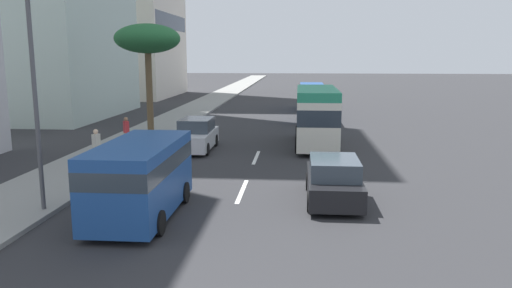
{
  "coord_description": "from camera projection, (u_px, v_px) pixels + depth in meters",
  "views": [
    {
      "loc": [
        -5.59,
        -2.04,
        5.01
      ],
      "look_at": [
        16.33,
        -0.16,
        1.03
      ],
      "focal_mm": 34.8,
      "sensor_mm": 36.0,
      "label": 1
    }
  ],
  "objects": [
    {
      "name": "ground_plane",
      "position": [
        271.0,
        122.0,
        37.43
      ],
      "size": [
        198.0,
        198.0,
        0.0
      ],
      "primitive_type": "plane",
      "color": "#2D2D30"
    },
    {
      "name": "van_third",
      "position": [
        312.0,
        95.0,
        45.43
      ],
      "size": [
        5.24,
        2.23,
        2.38
      ],
      "color": "#1E478C",
      "rests_on": "ground_plane"
    },
    {
      "name": "pedestrian_mid_block",
      "position": [
        126.0,
        131.0,
        26.09
      ],
      "size": [
        0.39,
        0.37,
        1.63
      ],
      "rotation": [
        0.0,
        0.0,
        0.7
      ],
      "color": "#4C8C66",
      "rests_on": "sidewalk_right"
    },
    {
      "name": "street_lamp",
      "position": [
        37.0,
        76.0,
        15.08
      ],
      "size": [
        0.24,
        0.97,
        6.83
      ],
      "color": "#4C4C51",
      "rests_on": "sidewalk_right"
    },
    {
      "name": "sidewalk_right",
      "position": [
        175.0,
        120.0,
        38.04
      ],
      "size": [
        162.0,
        3.6,
        0.15
      ],
      "primitive_type": "cube",
      "color": "gray",
      "rests_on": "ground_plane"
    },
    {
      "name": "van_fifth",
      "position": [
        141.0,
        175.0,
        15.32
      ],
      "size": [
        5.22,
        2.21,
        2.35
      ],
      "rotation": [
        0.0,
        0.0,
        3.14
      ],
      "color": "#1E478C",
      "rests_on": "ground_plane"
    },
    {
      "name": "pedestrian_by_tree",
      "position": [
        96.0,
        146.0,
        21.82
      ],
      "size": [
        0.37,
        0.31,
        1.64
      ],
      "rotation": [
        0.0,
        0.0,
        2.81
      ],
      "color": "red",
      "rests_on": "sidewalk_right"
    },
    {
      "name": "lane_stripe_far",
      "position": [
        256.0,
        157.0,
        24.46
      ],
      "size": [
        3.2,
        0.16,
        0.01
      ],
      "primitive_type": "cube",
      "color": "silver",
      "rests_on": "ground_plane"
    },
    {
      "name": "lane_stripe_mid",
      "position": [
        242.0,
        191.0,
        18.4
      ],
      "size": [
        3.2,
        0.16,
        0.01
      ],
      "primitive_type": "cube",
      "color": "silver",
      "rests_on": "ground_plane"
    },
    {
      "name": "van_fourth",
      "position": [
        315.0,
        105.0,
        37.05
      ],
      "size": [
        4.64,
        2.16,
        2.3
      ],
      "color": "#1E478C",
      "rests_on": "ground_plane"
    },
    {
      "name": "minibus_lead",
      "position": [
        316.0,
        115.0,
        27.22
      ],
      "size": [
        6.96,
        2.28,
        3.2
      ],
      "color": "silver",
      "rests_on": "ground_plane"
    },
    {
      "name": "palm_tree",
      "position": [
        147.0,
        40.0,
        30.17
      ],
      "size": [
        3.98,
        3.98,
        6.72
      ],
      "color": "brown",
      "rests_on": "sidewalk_right"
    },
    {
      "name": "car_sixth",
      "position": [
        196.0,
        135.0,
        26.25
      ],
      "size": [
        4.26,
        1.81,
        1.68
      ],
      "rotation": [
        0.0,
        0.0,
        3.14
      ],
      "color": "silver",
      "rests_on": "ground_plane"
    },
    {
      "name": "car_second",
      "position": [
        334.0,
        180.0,
        17.09
      ],
      "size": [
        4.26,
        1.84,
        1.53
      ],
      "color": "black",
      "rests_on": "ground_plane"
    }
  ]
}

